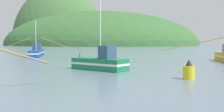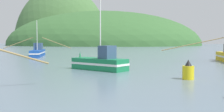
# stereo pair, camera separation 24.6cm
# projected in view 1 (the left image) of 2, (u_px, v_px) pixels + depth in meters

# --- Properties ---
(hill_mid_right) EXTENTS (87.66, 70.13, 107.17)m
(hill_mid_right) POSITION_uv_depth(u_px,v_px,m) (59.00, 45.00, 232.95)
(hill_mid_right) COLOR #47703D
(hill_mid_right) RESTS_ON ground
(hill_far_center) EXTENTS (147.59, 118.07, 51.16)m
(hill_far_center) POSITION_uv_depth(u_px,v_px,m) (100.00, 45.00, 195.11)
(hill_far_center) COLOR #386633
(hill_far_center) RESTS_ON ground
(fishing_boat_blue) EXTENTS (12.16, 10.64, 7.08)m
(fishing_boat_blue) POSITION_uv_depth(u_px,v_px,m) (37.00, 52.00, 50.05)
(fishing_boat_blue) COLOR #19479E
(fishing_boat_blue) RESTS_ON ground
(fishing_boat_green) EXTENTS (6.51, 4.49, 7.77)m
(fishing_boat_green) POSITION_uv_depth(u_px,v_px,m) (100.00, 62.00, 26.16)
(fishing_boat_green) COLOR #197A47
(fishing_boat_green) RESTS_ON ground
(channel_buoy) EXTENTS (0.90, 0.90, 1.56)m
(channel_buoy) POSITION_uv_depth(u_px,v_px,m) (189.00, 71.00, 19.72)
(channel_buoy) COLOR yellow
(channel_buoy) RESTS_ON ground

